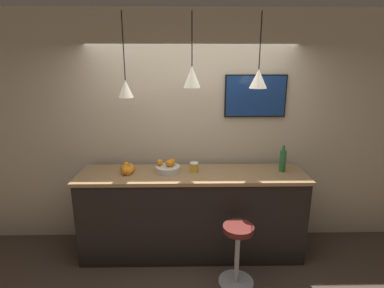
% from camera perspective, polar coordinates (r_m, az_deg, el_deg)
% --- Properties ---
extents(back_wall, '(8.00, 0.06, 2.90)m').
position_cam_1_polar(back_wall, '(3.79, -0.11, 2.49)').
color(back_wall, beige).
rests_on(back_wall, ground_plane).
extents(service_counter, '(2.65, 0.63, 1.04)m').
position_cam_1_polar(service_counter, '(3.72, 0.00, -13.07)').
color(service_counter, black).
rests_on(service_counter, ground_plane).
extents(bar_stool, '(0.38, 0.38, 0.68)m').
position_cam_1_polar(bar_stool, '(3.32, 8.66, -18.78)').
color(bar_stool, '#B7B7BC').
rests_on(bar_stool, ground_plane).
extents(fruit_bowl, '(0.28, 0.28, 0.15)m').
position_cam_1_polar(fruit_bowl, '(3.53, -4.62, -4.49)').
color(fruit_bowl, beige).
rests_on(fruit_bowl, service_counter).
extents(orange_pile, '(0.17, 0.30, 0.09)m').
position_cam_1_polar(orange_pile, '(3.59, -12.25, -4.68)').
color(orange_pile, orange).
rests_on(orange_pile, service_counter).
extents(juice_bottle, '(0.07, 0.07, 0.31)m').
position_cam_1_polar(juice_bottle, '(3.67, 16.90, -3.01)').
color(juice_bottle, '#286B33').
rests_on(juice_bottle, service_counter).
extents(spread_jar, '(0.10, 0.10, 0.11)m').
position_cam_1_polar(spread_jar, '(3.52, 0.40, -4.43)').
color(spread_jar, gold).
rests_on(spread_jar, service_counter).
extents(pendant_lamp_left, '(0.16, 0.16, 0.88)m').
position_cam_1_polar(pendant_lamp_left, '(3.36, -12.52, 10.34)').
color(pendant_lamp_left, black).
extents(pendant_lamp_middle, '(0.18, 0.18, 0.78)m').
position_cam_1_polar(pendant_lamp_middle, '(3.29, -0.00, 12.69)').
color(pendant_lamp_middle, black).
extents(pendant_lamp_right, '(0.19, 0.19, 0.79)m').
position_cam_1_polar(pendant_lamp_right, '(3.38, 12.52, 12.08)').
color(pendant_lamp_right, black).
extents(mounted_tv, '(0.75, 0.04, 0.51)m').
position_cam_1_polar(mounted_tv, '(3.76, 11.99, 8.94)').
color(mounted_tv, black).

